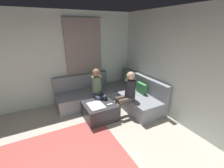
{
  "coord_description": "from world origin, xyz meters",
  "views": [
    {
      "loc": [
        1.67,
        -0.09,
        2.27
      ],
      "look_at": [
        -1.63,
        1.63,
        0.85
      ],
      "focal_mm": 24.35,
      "sensor_mm": 36.0,
      "label": 1
    }
  ],
  "objects_px": {
    "sectional_couch": "(112,95)",
    "ottoman": "(99,111)",
    "coffee_mug": "(102,97)",
    "person_on_couch_side": "(98,89)",
    "game_remote": "(110,104)",
    "person_on_couch_back": "(127,92)"
  },
  "relations": [
    {
      "from": "sectional_couch",
      "to": "game_remote",
      "type": "height_order",
      "value": "sectional_couch"
    },
    {
      "from": "person_on_couch_side",
      "to": "ottoman",
      "type": "bearing_deg",
      "value": 69.5
    },
    {
      "from": "person_on_couch_back",
      "to": "person_on_couch_side",
      "type": "relative_size",
      "value": 1.0
    },
    {
      "from": "person_on_couch_back",
      "to": "sectional_couch",
      "type": "bearing_deg",
      "value": 4.38
    },
    {
      "from": "coffee_mug",
      "to": "person_on_couch_side",
      "type": "distance_m",
      "value": 0.26
    },
    {
      "from": "game_remote",
      "to": "person_on_couch_back",
      "type": "xyz_separation_m",
      "value": [
        -0.01,
        0.51,
        0.23
      ]
    },
    {
      "from": "person_on_couch_side",
      "to": "coffee_mug",
      "type": "bearing_deg",
      "value": 99.34
    },
    {
      "from": "game_remote",
      "to": "ottoman",
      "type": "bearing_deg",
      "value": -129.29
    },
    {
      "from": "ottoman",
      "to": "game_remote",
      "type": "height_order",
      "value": "game_remote"
    },
    {
      "from": "ottoman",
      "to": "sectional_couch",
      "type": "bearing_deg",
      "value": 129.15
    },
    {
      "from": "ottoman",
      "to": "person_on_couch_back",
      "type": "xyz_separation_m",
      "value": [
        0.17,
        0.73,
        0.45
      ]
    },
    {
      "from": "sectional_couch",
      "to": "ottoman",
      "type": "distance_m",
      "value": 0.87
    },
    {
      "from": "ottoman",
      "to": "person_on_couch_back",
      "type": "height_order",
      "value": "person_on_couch_back"
    },
    {
      "from": "sectional_couch",
      "to": "coffee_mug",
      "type": "relative_size",
      "value": 26.84
    },
    {
      "from": "ottoman",
      "to": "game_remote",
      "type": "bearing_deg",
      "value": 50.71
    },
    {
      "from": "ottoman",
      "to": "person_on_couch_back",
      "type": "relative_size",
      "value": 0.63
    },
    {
      "from": "person_on_couch_back",
      "to": "game_remote",
      "type": "bearing_deg",
      "value": 91.19
    },
    {
      "from": "coffee_mug",
      "to": "person_on_couch_side",
      "type": "height_order",
      "value": "person_on_couch_side"
    },
    {
      "from": "coffee_mug",
      "to": "person_on_couch_back",
      "type": "xyz_separation_m",
      "value": [
        0.39,
        0.55,
        0.19
      ]
    },
    {
      "from": "game_remote",
      "to": "sectional_couch",
      "type": "bearing_deg",
      "value": 148.06
    },
    {
      "from": "game_remote",
      "to": "person_on_couch_side",
      "type": "bearing_deg",
      "value": -173.15
    },
    {
      "from": "sectional_couch",
      "to": "ottoman",
      "type": "height_order",
      "value": "sectional_couch"
    }
  ]
}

